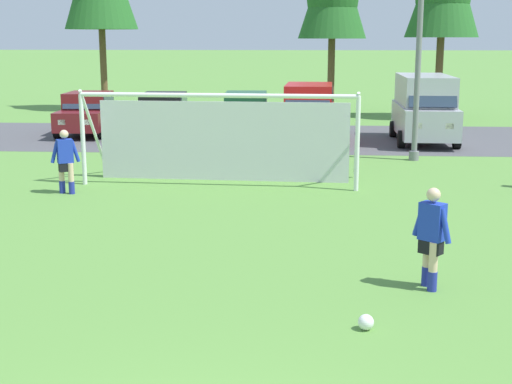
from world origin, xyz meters
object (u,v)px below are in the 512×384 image
Objects in this scene: soccer_goal at (222,135)px; parked_car_slot_left at (163,114)px; parked_car_slot_far_left at (88,113)px; street_lamp at (425,22)px; soccer_ball at (366,322)px; player_striker_near at (66,162)px; parked_car_slot_center at (309,112)px; parked_car_slot_center_right at (424,107)px; player_midfield_center at (431,239)px; parked_car_slot_center_left at (246,113)px.

soccer_goal is 1.76× the size of parked_car_slot_left.
parked_car_slot_far_left is 0.50× the size of street_lamp.
player_striker_near is (-6.95, 8.36, 0.71)m from soccer_ball.
player_striker_near is at bearing -91.75° from parked_car_slot_left.
parked_car_slot_left is 11.35m from street_lamp.
parked_car_slot_left is 5.92m from parked_car_slot_center.
player_striker_near is 14.49m from parked_car_slot_center_right.
parked_car_slot_far_left is 3.15m from parked_car_slot_left.
street_lamp is (-0.77, -4.16, 3.05)m from parked_car_slot_center_right.
parked_car_slot_center is at bearing -7.44° from parked_car_slot_far_left.
player_midfield_center is 0.19× the size of street_lamp.
player_midfield_center is at bearing -97.67° from street_lamp.
player_striker_near is at bearing -149.30° from street_lamp.
parked_car_slot_center_left is 0.50× the size of street_lamp.
parked_car_slot_center is 0.97× the size of parked_car_slot_center_right.
parked_car_slot_left is (-3.45, 9.25, -0.42)m from soccer_goal.
parked_car_slot_center is (6.18, 10.08, 0.29)m from player_striker_near.
parked_car_slot_left is at bearing 113.69° from player_midfield_center.
street_lamp is at bearing -43.75° from parked_car_slot_center_left.
player_midfield_center is at bearing -83.46° from parked_car_slot_center.
player_midfield_center is at bearing 57.21° from soccer_ball.
soccer_ball is 0.05× the size of parked_car_slot_far_left.
parked_car_slot_center reaches higher than parked_car_slot_far_left.
parked_car_slot_center_left is at bearing 136.25° from street_lamp.
parked_car_slot_left is 0.50× the size of street_lamp.
parked_car_slot_center_right is (6.73, 8.14, 0.05)m from soccer_goal.
soccer_ball is 0.13× the size of player_striker_near.
parked_car_slot_center is at bearing 178.28° from parked_car_slot_center_right.
player_striker_near and player_midfield_center have the same top height.
parked_car_slot_left is at bearing 150.76° from street_lamp.
soccer_ball is 18.70m from parked_car_slot_center_right.
parked_car_slot_center is at bearing 96.54° from player_midfield_center.
street_lamp is (9.76, 5.79, 3.57)m from player_striker_near.
street_lamp reaches higher than soccer_goal.
player_midfield_center reaches higher than soccer_ball.
soccer_goal is at bearing -55.06° from parked_car_slot_far_left.
parked_car_slot_left is (0.34, 11.06, 0.05)m from player_striker_near.
player_striker_near is 11.90m from street_lamp.
street_lamp is (5.97, 3.98, 3.10)m from soccer_goal.
soccer_goal is 1.61× the size of parked_car_slot_center.
soccer_goal is 1.55× the size of parked_car_slot_center_right.
street_lamp is at bearing -100.44° from parked_car_slot_center_right.
parked_car_slot_far_left is at bearing 174.42° from parked_car_slot_center_right.
soccer_ball is 0.05× the size of parked_car_slot_left.
soccer_goal is 1.75× the size of parked_car_slot_far_left.
soccer_goal is 4.23m from player_striker_near.
parked_car_slot_center_left is 9.19m from street_lamp.
parked_car_slot_center_right reaches higher than soccer_ball.
soccer_ball is 18.49m from parked_car_slot_center.
soccer_goal is at bearing -89.04° from parked_car_slot_center_left.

